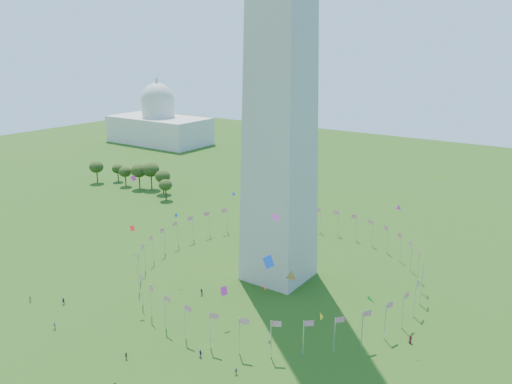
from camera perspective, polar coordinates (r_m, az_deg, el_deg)
ground at (r=115.43m, az=-11.56°, el=-18.36°), size 600.00×600.00×0.00m
flag_ring at (r=147.03m, az=2.59°, el=-7.99°), size 80.24×80.24×9.00m
capitol_building at (r=352.26m, az=-11.12°, el=9.22°), size 70.00×35.00×46.00m
crowd at (r=109.37m, az=-8.81°, el=-19.83°), size 101.80×74.57×1.93m
kites_aloft at (r=113.83m, az=1.40°, el=-8.53°), size 112.94×77.11×31.95m
tree_line_west at (r=241.52m, az=-13.32°, el=1.64°), size 54.73×15.73×12.59m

